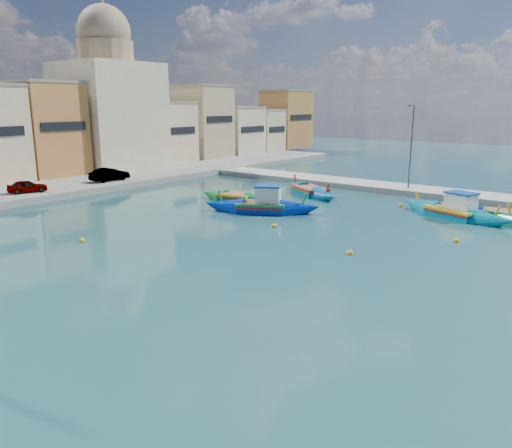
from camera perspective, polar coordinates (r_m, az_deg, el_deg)
ground at (r=29.94m, az=15.14°, el=-2.51°), size 160.00×160.00×0.00m
east_quay at (r=46.63m, az=24.05°, el=2.80°), size 4.00×70.00×0.50m
north_quay at (r=51.23m, az=-19.77°, el=4.12°), size 80.00×8.00×0.60m
north_townhouses at (r=60.51m, az=-18.52°, el=10.06°), size 83.20×7.87×10.19m
church_block at (r=62.84m, az=-16.50°, el=13.43°), size 10.00×10.00×19.10m
quay_street_lamp at (r=47.39m, az=17.29°, el=8.52°), size 1.18×0.16×8.00m
parked_cars at (r=46.40m, az=-26.38°, el=3.70°), size 24.11×2.22×1.30m
luzzu_turquoise_cabin at (r=38.91m, az=21.67°, el=1.22°), size 4.81×9.40×2.97m
luzzu_blue_cabin at (r=37.82m, az=0.70°, el=1.92°), size 6.23×8.99×3.20m
luzzu_cyan_mid at (r=45.36m, az=6.20°, el=3.67°), size 6.09×8.56×2.57m
luzzu_green at (r=42.26m, az=-2.23°, el=2.96°), size 2.83×7.48×2.30m
luzzu_blue_south at (r=39.39m, az=26.32°, el=0.76°), size 3.72×8.84×2.49m
mooring_buoys at (r=35.55m, az=3.04°, el=0.62°), size 22.25×21.91×0.36m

